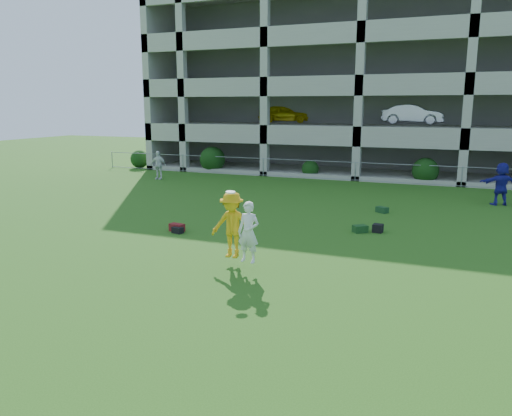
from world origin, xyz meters
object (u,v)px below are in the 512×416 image
at_px(bystander_b, 158,165).
at_px(parking_garage, 381,85).
at_px(bystander_d, 501,184).
at_px(crate_d, 378,228).
at_px(frisbee_contest, 235,226).

bearing_deg(bystander_b, parking_garage, 42.05).
xyz_separation_m(bystander_b, bystander_d, (19.23, -1.08, 0.10)).
bearing_deg(bystander_b, bystander_d, -8.21).
bearing_deg(parking_garage, crate_d, -81.28).
xyz_separation_m(crate_d, parking_garage, (-3.19, 20.80, 5.86)).
relative_size(frisbee_contest, parking_garage, 0.07).
relative_size(bystander_b, crate_d, 5.08).
bearing_deg(bystander_d, frisbee_contest, 38.58).
bearing_deg(crate_d, bystander_b, 150.43).
xyz_separation_m(bystander_b, crate_d, (14.76, -8.38, -0.74)).
bearing_deg(frisbee_contest, parking_garage, 89.99).
distance_m(frisbee_contest, parking_garage, 26.80).
distance_m(bystander_d, frisbee_contest, 14.96).
bearing_deg(crate_d, bystander_d, 58.53).
xyz_separation_m(bystander_b, parking_garage, (11.57, 12.43, 5.13)).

